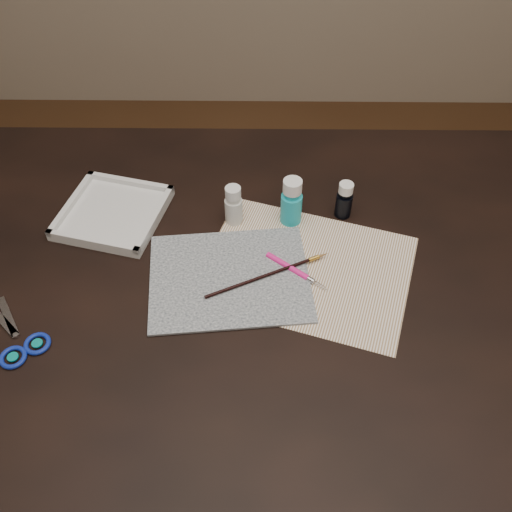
{
  "coord_description": "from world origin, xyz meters",
  "views": [
    {
      "loc": [
        0.01,
        -0.67,
        1.54
      ],
      "look_at": [
        0.0,
        0.0,
        0.8
      ],
      "focal_mm": 40.0,
      "sensor_mm": 36.0,
      "label": 1
    }
  ],
  "objects_px": {
    "paper": "(306,268)",
    "scissors": "(8,331)",
    "canvas": "(229,277)",
    "paint_bottle_white": "(233,205)",
    "paint_bottle_navy": "(344,200)",
    "palette_tray": "(113,212)",
    "paint_bottle_cyan": "(292,201)"
  },
  "relations": [
    {
      "from": "paper",
      "to": "scissors",
      "type": "xyz_separation_m",
      "value": [
        -0.5,
        -0.15,
        0.0
      ]
    },
    {
      "from": "canvas",
      "to": "paint_bottle_white",
      "type": "height_order",
      "value": "paint_bottle_white"
    },
    {
      "from": "paper",
      "to": "paint_bottle_white",
      "type": "bearing_deg",
      "value": 137.83
    },
    {
      "from": "paint_bottle_navy",
      "to": "scissors",
      "type": "bearing_deg",
      "value": -153.23
    },
    {
      "from": "scissors",
      "to": "palette_tray",
      "type": "height_order",
      "value": "palette_tray"
    },
    {
      "from": "canvas",
      "to": "paint_bottle_white",
      "type": "xyz_separation_m",
      "value": [
        0.0,
        0.15,
        0.04
      ]
    },
    {
      "from": "paint_bottle_cyan",
      "to": "paint_bottle_navy",
      "type": "relative_size",
      "value": 1.28
    },
    {
      "from": "paper",
      "to": "canvas",
      "type": "relative_size",
      "value": 1.3
    },
    {
      "from": "paint_bottle_cyan",
      "to": "paper",
      "type": "bearing_deg",
      "value": -78.52
    },
    {
      "from": "paint_bottle_white",
      "to": "paint_bottle_navy",
      "type": "distance_m",
      "value": 0.22
    },
    {
      "from": "canvas",
      "to": "scissors",
      "type": "bearing_deg",
      "value": -161.37
    },
    {
      "from": "paint_bottle_cyan",
      "to": "scissors",
      "type": "distance_m",
      "value": 0.55
    },
    {
      "from": "canvas",
      "to": "paint_bottle_cyan",
      "type": "bearing_deg",
      "value": 53.11
    },
    {
      "from": "palette_tray",
      "to": "paint_bottle_navy",
      "type": "bearing_deg",
      "value": 1.38
    },
    {
      "from": "paint_bottle_cyan",
      "to": "canvas",
      "type": "bearing_deg",
      "value": -126.89
    },
    {
      "from": "paint_bottle_white",
      "to": "paint_bottle_navy",
      "type": "xyz_separation_m",
      "value": [
        0.22,
        0.02,
        -0.0
      ]
    },
    {
      "from": "paint_bottle_white",
      "to": "paint_bottle_navy",
      "type": "bearing_deg",
      "value": 5.41
    },
    {
      "from": "paint_bottle_navy",
      "to": "paint_bottle_cyan",
      "type": "bearing_deg",
      "value": -169.96
    },
    {
      "from": "palette_tray",
      "to": "paper",
      "type": "bearing_deg",
      "value": -19.52
    },
    {
      "from": "paper",
      "to": "paint_bottle_navy",
      "type": "distance_m",
      "value": 0.17
    },
    {
      "from": "paint_bottle_cyan",
      "to": "paint_bottle_navy",
      "type": "bearing_deg",
      "value": 10.04
    },
    {
      "from": "paper",
      "to": "paint_bottle_cyan",
      "type": "bearing_deg",
      "value": 101.48
    },
    {
      "from": "paint_bottle_navy",
      "to": "scissors",
      "type": "xyz_separation_m",
      "value": [
        -0.58,
        -0.29,
        -0.03
      ]
    },
    {
      "from": "paper",
      "to": "paint_bottle_white",
      "type": "distance_m",
      "value": 0.19
    },
    {
      "from": "paper",
      "to": "paint_bottle_navy",
      "type": "xyz_separation_m",
      "value": [
        0.08,
        0.14,
        0.04
      ]
    },
    {
      "from": "canvas",
      "to": "paint_bottle_cyan",
      "type": "relative_size",
      "value": 2.82
    },
    {
      "from": "scissors",
      "to": "palette_tray",
      "type": "relative_size",
      "value": 0.9
    },
    {
      "from": "scissors",
      "to": "paint_bottle_cyan",
      "type": "bearing_deg",
      "value": -106.67
    },
    {
      "from": "paper",
      "to": "palette_tray",
      "type": "height_order",
      "value": "palette_tray"
    },
    {
      "from": "paint_bottle_cyan",
      "to": "paint_bottle_navy",
      "type": "height_order",
      "value": "paint_bottle_cyan"
    },
    {
      "from": "paint_bottle_white",
      "to": "scissors",
      "type": "relative_size",
      "value": 0.5
    },
    {
      "from": "paper",
      "to": "paint_bottle_cyan",
      "type": "xyz_separation_m",
      "value": [
        -0.03,
        0.13,
        0.05
      ]
    }
  ]
}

